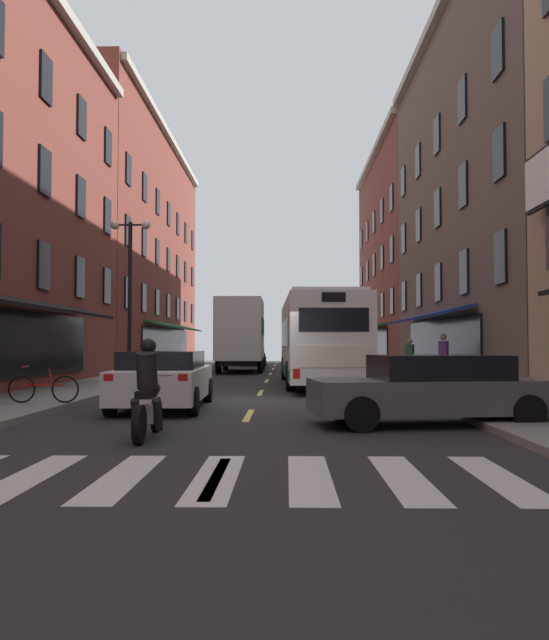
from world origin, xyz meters
The scene contains 15 objects.
ground_plane centered at (0.00, 0.00, -0.05)m, with size 34.80×80.00×0.10m, color #28282B.
lane_centre_dashes centered at (0.00, -0.25, 0.00)m, with size 0.14×73.90×0.01m.
crosswalk_near centered at (0.00, -10.00, 0.00)m, with size 7.10×2.80×0.01m.
sidewalk_left centered at (-5.90, 0.00, 0.07)m, with size 3.00×80.00×0.14m, color gray.
sidewalk_right centered at (5.90, 0.00, 0.07)m, with size 3.00×80.00×0.14m, color gray.
transit_bus centered at (2.05, 6.79, 1.72)m, with size 2.89×11.31×3.29m.
box_truck centered at (-1.67, 18.04, 2.03)m, with size 2.55×7.84×3.95m.
sedan_near centered at (3.64, -5.10, 0.69)m, with size 4.73×2.38×1.35m.
sedan_mid centered at (-2.14, -2.05, 0.72)m, with size 2.13×4.84×1.39m.
sedan_far centered at (-1.55, 28.21, 0.69)m, with size 1.99×4.41×1.35m.
motorcycle_rider centered at (-1.48, -6.92, 0.71)m, with size 0.62×2.07×1.66m.
bicycle_near centered at (-5.03, -2.17, 0.50)m, with size 1.71×0.48×0.91m.
pedestrian_near centered at (5.84, 8.60, 1.00)m, with size 0.36×0.51×1.64m.
pedestrian_mid centered at (6.40, 5.28, 1.06)m, with size 0.36×0.36×1.78m.
street_lamp_twin centered at (-4.68, 4.83, 3.33)m, with size 1.42×0.32×5.78m.
Camera 1 is at (0.82, -17.60, 1.57)m, focal length 36.09 mm.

